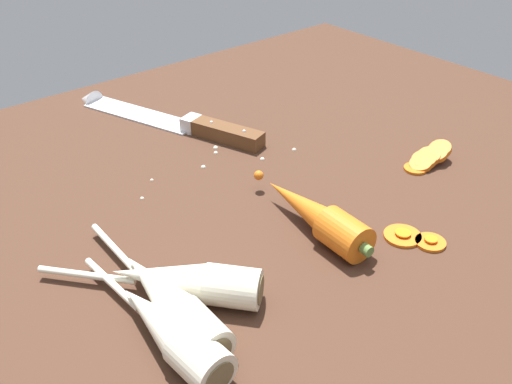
{
  "coord_description": "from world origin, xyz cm",
  "views": [
    {
      "loc": [
        -37.25,
        -46.68,
        38.72
      ],
      "look_at": [
        0.0,
        -2.0,
        1.5
      ],
      "focal_mm": 40.54,
      "sensor_mm": 36.0,
      "label": 1
    }
  ],
  "objects_px": {
    "carrot_slice_stack": "(428,158)",
    "carrot_slice_stray_mid": "(403,235)",
    "chefs_knife": "(161,118)",
    "parsnip_mid_right": "(169,330)",
    "parsnip_front": "(185,281)",
    "carrot_slice_stray_near": "(431,241)",
    "parsnip_mid_left": "(169,301)",
    "whole_carrot": "(316,215)"
  },
  "relations": [
    {
      "from": "whole_carrot",
      "to": "carrot_slice_stack",
      "type": "relative_size",
      "value": 2.53
    },
    {
      "from": "chefs_knife",
      "to": "parsnip_front",
      "type": "bearing_deg",
      "value": -118.47
    },
    {
      "from": "whole_carrot",
      "to": "carrot_slice_stray_mid",
      "type": "height_order",
      "value": "whole_carrot"
    },
    {
      "from": "carrot_slice_stack",
      "to": "carrot_slice_stray_mid",
      "type": "height_order",
      "value": "carrot_slice_stack"
    },
    {
      "from": "parsnip_front",
      "to": "whole_carrot",
      "type": "bearing_deg",
      "value": -1.14
    },
    {
      "from": "parsnip_mid_right",
      "to": "carrot_slice_stray_mid",
      "type": "xyz_separation_m",
      "value": [
        0.28,
        -0.03,
        -0.02
      ]
    },
    {
      "from": "chefs_knife",
      "to": "carrot_slice_stray_near",
      "type": "distance_m",
      "value": 0.45
    },
    {
      "from": "parsnip_mid_left",
      "to": "parsnip_mid_right",
      "type": "relative_size",
      "value": 1.14
    },
    {
      "from": "parsnip_mid_left",
      "to": "carrot_slice_stray_near",
      "type": "distance_m",
      "value": 0.29
    },
    {
      "from": "parsnip_front",
      "to": "carrot_slice_stack",
      "type": "height_order",
      "value": "parsnip_front"
    },
    {
      "from": "chefs_knife",
      "to": "carrot_slice_stack",
      "type": "bearing_deg",
      "value": -59.32
    },
    {
      "from": "parsnip_mid_left",
      "to": "carrot_slice_stray_mid",
      "type": "relative_size",
      "value": 5.78
    },
    {
      "from": "carrot_slice_stray_near",
      "to": "carrot_slice_stray_mid",
      "type": "height_order",
      "value": "same"
    },
    {
      "from": "carrot_slice_stray_mid",
      "to": "parsnip_front",
      "type": "bearing_deg",
      "value": 162.61
    },
    {
      "from": "parsnip_mid_right",
      "to": "carrot_slice_stack",
      "type": "bearing_deg",
      "value": 6.63
    },
    {
      "from": "carrot_slice_stray_mid",
      "to": "chefs_knife",
      "type": "bearing_deg",
      "value": 96.48
    },
    {
      "from": "whole_carrot",
      "to": "carrot_slice_stray_mid",
      "type": "relative_size",
      "value": 4.71
    },
    {
      "from": "carrot_slice_stray_mid",
      "to": "carrot_slice_stray_near",
      "type": "bearing_deg",
      "value": -62.49
    },
    {
      "from": "chefs_knife",
      "to": "whole_carrot",
      "type": "height_order",
      "value": "whole_carrot"
    },
    {
      "from": "parsnip_front",
      "to": "carrot_slice_stack",
      "type": "xyz_separation_m",
      "value": [
        0.39,
        0.01,
        -0.01
      ]
    },
    {
      "from": "parsnip_front",
      "to": "carrot_slice_stray_near",
      "type": "height_order",
      "value": "parsnip_front"
    },
    {
      "from": "whole_carrot",
      "to": "parsnip_mid_right",
      "type": "xyz_separation_m",
      "value": [
        -0.22,
        -0.04,
        -0.0
      ]
    },
    {
      "from": "carrot_slice_stack",
      "to": "carrot_slice_stray_mid",
      "type": "xyz_separation_m",
      "value": [
        -0.16,
        -0.08,
        -0.01
      ]
    },
    {
      "from": "parsnip_mid_left",
      "to": "carrot_slice_stray_mid",
      "type": "height_order",
      "value": "parsnip_mid_left"
    },
    {
      "from": "parsnip_mid_right",
      "to": "carrot_slice_stray_mid",
      "type": "relative_size",
      "value": 5.09
    },
    {
      "from": "carrot_slice_stack",
      "to": "carrot_slice_stray_mid",
      "type": "bearing_deg",
      "value": -152.39
    },
    {
      "from": "chefs_knife",
      "to": "parsnip_mid_right",
      "type": "xyz_separation_m",
      "value": [
        -0.24,
        -0.39,
        0.01
      ]
    },
    {
      "from": "carrot_slice_stack",
      "to": "carrot_slice_stray_near",
      "type": "bearing_deg",
      "value": -142.59
    },
    {
      "from": "chefs_knife",
      "to": "whole_carrot",
      "type": "bearing_deg",
      "value": -92.8
    },
    {
      "from": "carrot_slice_stray_near",
      "to": "parsnip_mid_right",
      "type": "bearing_deg",
      "value": 169.17
    },
    {
      "from": "chefs_knife",
      "to": "parsnip_mid_left",
      "type": "height_order",
      "value": "parsnip_mid_left"
    },
    {
      "from": "chefs_knife",
      "to": "carrot_slice_stray_near",
      "type": "height_order",
      "value": "chefs_knife"
    },
    {
      "from": "carrot_slice_stray_near",
      "to": "carrot_slice_stray_mid",
      "type": "relative_size",
      "value": 0.8
    },
    {
      "from": "parsnip_front",
      "to": "parsnip_mid_left",
      "type": "height_order",
      "value": "same"
    },
    {
      "from": "whole_carrot",
      "to": "parsnip_front",
      "type": "distance_m",
      "value": 0.17
    },
    {
      "from": "carrot_slice_stack",
      "to": "parsnip_mid_right",
      "type": "bearing_deg",
      "value": -173.37
    },
    {
      "from": "carrot_slice_stray_near",
      "to": "chefs_knife",
      "type": "bearing_deg",
      "value": 97.84
    },
    {
      "from": "whole_carrot",
      "to": "parsnip_front",
      "type": "bearing_deg",
      "value": 178.86
    },
    {
      "from": "parsnip_front",
      "to": "carrot_slice_stray_near",
      "type": "distance_m",
      "value": 0.27
    },
    {
      "from": "parsnip_mid_right",
      "to": "parsnip_mid_left",
      "type": "bearing_deg",
      "value": 57.36
    },
    {
      "from": "chefs_knife",
      "to": "carrot_slice_stack",
      "type": "relative_size",
      "value": 4.38
    },
    {
      "from": "parsnip_mid_right",
      "to": "carrot_slice_stack",
      "type": "height_order",
      "value": "parsnip_mid_right"
    }
  ]
}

